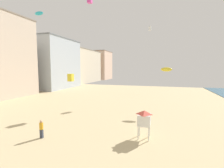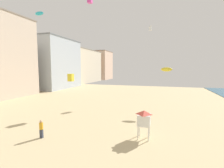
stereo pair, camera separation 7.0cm
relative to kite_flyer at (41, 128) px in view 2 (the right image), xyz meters
The scene contains 10 objects.
boardwalk_hotel_mid 41.21m from the kite_flyer, 126.56° to the left, with size 13.70×16.62×15.35m.
boardwalk_hotel_far 59.46m from the kite_flyer, 114.17° to the left, with size 10.68×22.40×14.10m.
boardwalk_hotel_distant 78.60m from the kite_flyer, 108.01° to the left, with size 12.88×13.97×15.50m.
kite_flyer is the anchor object (origin of this frame).
lifeguard_stand 9.25m from the kite_flyer, 16.49° to the left, with size 1.10×1.10×2.55m.
kite_yellow_box 8.67m from the kite_flyer, 100.74° to the left, with size 0.64×0.64×1.01m.
kite_magenta_box 19.37m from the kite_flyer, 91.80° to the left, with size 0.63×0.63×0.98m.
kite_yellow_parafoil 18.16m from the kite_flyer, 51.43° to the left, with size 1.57×0.44×0.61m.
kite_cyan_parafoil 21.32m from the kite_flyer, 129.50° to the left, with size 1.65×0.46×0.64m.
kite_white_box 29.00m from the kite_flyer, 72.75° to the left, with size 0.53×0.53×0.83m.
Camera 2 is at (7.77, 2.19, 6.28)m, focal length 26.23 mm.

